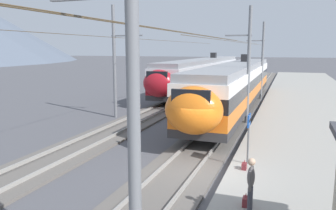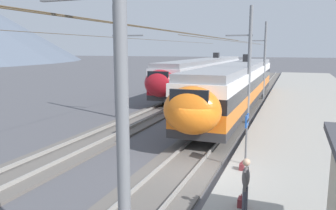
% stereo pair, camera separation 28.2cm
% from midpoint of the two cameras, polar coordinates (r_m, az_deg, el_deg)
% --- Properties ---
extents(ground_plane, '(400.00, 400.00, 0.00)m').
position_cam_midpoint_polar(ground_plane, '(13.89, 5.26, -11.76)').
color(ground_plane, '#4C4C51').
extents(track_near, '(120.00, 3.00, 0.28)m').
position_cam_midpoint_polar(track_near, '(14.10, 1.66, -11.09)').
color(track_near, '#5B5651').
rests_on(track_near, ground).
extents(track_far, '(120.00, 3.00, 0.28)m').
position_cam_midpoint_polar(track_far, '(16.80, -17.97, -8.13)').
color(track_far, '#5B5651').
rests_on(track_far, ground).
extents(train_near_platform, '(28.42, 3.01, 4.27)m').
position_cam_midpoint_polar(train_near_platform, '(28.26, 11.52, 3.69)').
color(train_near_platform, '#2D2D30').
rests_on(train_near_platform, track_near).
extents(train_far_track, '(32.00, 3.01, 4.27)m').
position_cam_midpoint_polar(train_far_track, '(41.55, 6.04, 5.67)').
color(train_far_track, '#2D2D30').
rests_on(train_far_track, track_far).
extents(catenary_mast_west, '(43.48, 1.77, 8.43)m').
position_cam_midpoint_polar(catenary_mast_west, '(5.87, -8.20, 2.59)').
color(catenary_mast_west, slate).
rests_on(catenary_mast_west, ground).
extents(catenary_mast_mid, '(43.48, 1.77, 7.81)m').
position_cam_midpoint_polar(catenary_mast_mid, '(22.67, 13.08, 6.87)').
color(catenary_mast_mid, slate).
rests_on(catenary_mast_mid, ground).
extents(catenary_mast_east, '(43.48, 1.77, 7.66)m').
position_cam_midpoint_polar(catenary_mast_east, '(34.28, 15.51, 7.50)').
color(catenary_mast_east, slate).
rests_on(catenary_mast_east, ground).
extents(catenary_mast_far_side, '(43.48, 2.43, 8.14)m').
position_cam_midpoint_polar(catenary_mast_far_side, '(24.64, -9.22, 7.61)').
color(catenary_mast_far_side, slate).
rests_on(catenary_mast_far_side, ground).
extents(platform_sign, '(0.70, 0.08, 2.11)m').
position_cam_midpoint_polar(platform_sign, '(14.02, 13.14, -3.82)').
color(platform_sign, '#59595B').
rests_on(platform_sign, platform_slab).
extents(passenger_walking, '(0.53, 0.22, 1.69)m').
position_cam_midpoint_polar(passenger_walking, '(10.04, 13.22, -12.92)').
color(passenger_walking, '#383842').
rests_on(passenger_walking, platform_slab).
extents(handbag_beside_passenger, '(0.32, 0.18, 0.40)m').
position_cam_midpoint_polar(handbag_beside_passenger, '(10.80, 12.43, -15.87)').
color(handbag_beside_passenger, maroon).
rests_on(handbag_beside_passenger, platform_slab).
extents(handbag_near_sign, '(0.32, 0.18, 0.38)m').
position_cam_midpoint_polar(handbag_near_sign, '(13.76, 12.38, -10.21)').
color(handbag_near_sign, maroon).
rests_on(handbag_near_sign, platform_slab).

